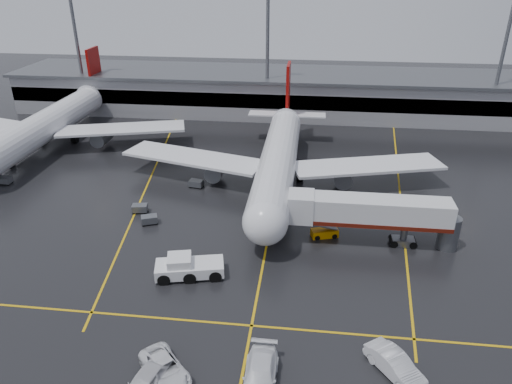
# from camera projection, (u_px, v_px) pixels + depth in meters

# --- Properties ---
(ground) EXTENTS (220.00, 220.00, 0.00)m
(ground) POSITION_uv_depth(u_px,v_px,m) (273.00, 213.00, 63.81)
(ground) COLOR black
(ground) RESTS_ON ground
(apron_line_centre) EXTENTS (0.25, 90.00, 0.02)m
(apron_line_centre) POSITION_uv_depth(u_px,v_px,m) (273.00, 213.00, 63.80)
(apron_line_centre) COLOR gold
(apron_line_centre) RESTS_ON ground
(apron_line_stop) EXTENTS (60.00, 0.25, 0.02)m
(apron_line_stop) POSITION_uv_depth(u_px,v_px,m) (252.00, 326.00, 44.16)
(apron_line_stop) COLOR gold
(apron_line_stop) RESTS_ON ground
(apron_line_left) EXTENTS (9.99, 69.35, 0.02)m
(apron_line_left) POSITION_uv_depth(u_px,v_px,m) (151.00, 176.00, 74.89)
(apron_line_left) COLOR gold
(apron_line_left) RESTS_ON ground
(apron_line_right) EXTENTS (7.57, 69.64, 0.02)m
(apron_line_right) POSITION_uv_depth(u_px,v_px,m) (399.00, 188.00, 70.79)
(apron_line_right) COLOR gold
(apron_line_right) RESTS_ON ground
(terminal) EXTENTS (122.00, 19.00, 8.60)m
(terminal) POSITION_uv_depth(u_px,v_px,m) (292.00, 92.00, 104.71)
(terminal) COLOR gray
(terminal) RESTS_ON ground
(light_mast_left) EXTENTS (3.00, 1.20, 25.45)m
(light_mast_left) POSITION_uv_depth(u_px,v_px,m) (77.00, 45.00, 99.82)
(light_mast_left) COLOR #595B60
(light_mast_left) RESTS_ON ground
(light_mast_mid) EXTENTS (3.00, 1.20, 25.45)m
(light_mast_mid) POSITION_uv_depth(u_px,v_px,m) (267.00, 49.00, 95.51)
(light_mast_mid) COLOR #595B60
(light_mast_mid) RESTS_ON ground
(light_mast_right) EXTENTS (3.00, 1.20, 25.45)m
(light_mast_right) POSITION_uv_depth(u_px,v_px,m) (503.00, 54.00, 90.66)
(light_mast_right) COLOR #595B60
(light_mast_right) RESTS_ON ground
(main_airliner) EXTENTS (48.80, 45.60, 14.10)m
(main_airliner) POSITION_uv_depth(u_px,v_px,m) (279.00, 157.00, 70.62)
(main_airliner) COLOR silver
(main_airliner) RESTS_ON ground
(second_airliner) EXTENTS (48.80, 45.60, 14.10)m
(second_airliner) POSITION_uv_depth(u_px,v_px,m) (51.00, 122.00, 85.87)
(second_airliner) COLOR silver
(second_airliner) RESTS_ON ground
(jet_bridge) EXTENTS (19.90, 3.40, 6.05)m
(jet_bridge) POSITION_uv_depth(u_px,v_px,m) (370.00, 214.00, 55.45)
(jet_bridge) COLOR silver
(jet_bridge) RESTS_ON ground
(pushback_tractor) EXTENTS (7.66, 4.50, 2.57)m
(pushback_tractor) POSITION_uv_depth(u_px,v_px,m) (188.00, 268.00, 50.75)
(pushback_tractor) COLOR silver
(pushback_tractor) RESTS_ON ground
(belt_loader) EXTENTS (3.48, 2.26, 2.05)m
(belt_loader) POSITION_uv_depth(u_px,v_px,m) (324.00, 233.00, 58.23)
(belt_loader) COLOR orange
(belt_loader) RESTS_ON ground
(service_van_a) EXTENTS (5.69, 5.92, 1.56)m
(service_van_a) POSITION_uv_depth(u_px,v_px,m) (165.00, 368.00, 38.53)
(service_van_a) COLOR silver
(service_van_a) RESTS_ON ground
(service_van_b) EXTENTS (2.65, 6.52, 1.89)m
(service_van_b) POSITION_uv_depth(u_px,v_px,m) (260.00, 376.00, 37.60)
(service_van_b) COLOR white
(service_van_b) RESTS_ON ground
(service_van_c) EXTENTS (4.90, 5.67, 1.85)m
(service_van_c) POSITION_uv_depth(u_px,v_px,m) (395.00, 365.00, 38.69)
(service_van_c) COLOR silver
(service_van_c) RESTS_ON ground
(service_van_d) EXTENTS (3.55, 5.91, 1.89)m
(service_van_d) POSITION_uv_depth(u_px,v_px,m) (145.00, 383.00, 36.97)
(service_van_d) COLOR silver
(service_van_d) RESTS_ON ground
(baggage_cart_a) EXTENTS (2.34, 1.95, 1.12)m
(baggage_cart_a) POSITION_uv_depth(u_px,v_px,m) (149.00, 219.00, 61.01)
(baggage_cart_a) COLOR #595B60
(baggage_cart_a) RESTS_ON ground
(baggage_cart_b) EXTENTS (2.19, 1.61, 1.12)m
(baggage_cart_b) POSITION_uv_depth(u_px,v_px,m) (140.00, 208.00, 63.78)
(baggage_cart_b) COLOR #595B60
(baggage_cart_b) RESTS_ON ground
(baggage_cart_c) EXTENTS (2.18, 1.60, 1.12)m
(baggage_cart_c) POSITION_uv_depth(u_px,v_px,m) (196.00, 183.00, 70.87)
(baggage_cart_c) COLOR #595B60
(baggage_cart_c) RESTS_ON ground
(baggage_cart_d) EXTENTS (2.01, 1.32, 1.12)m
(baggage_cart_d) POSITION_uv_depth(u_px,v_px,m) (7.00, 164.00, 77.68)
(baggage_cart_d) COLOR #595B60
(baggage_cart_d) RESTS_ON ground
(baggage_cart_e) EXTENTS (2.01, 1.32, 1.12)m
(baggage_cart_e) POSITION_uv_depth(u_px,v_px,m) (4.00, 180.00, 71.93)
(baggage_cart_e) COLOR #595B60
(baggage_cart_e) RESTS_ON ground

